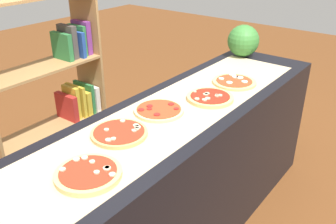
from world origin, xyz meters
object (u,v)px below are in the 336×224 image
(pizza_mozzarella_4, at_px, (234,82))
(bookshelf, at_px, (60,100))
(pizza_mushroom_1, at_px, (119,133))
(pizza_pepperoni_2, at_px, (159,110))
(pizza_mushroom_3, at_px, (210,98))
(pizza_mushroom_0, at_px, (88,174))
(watermelon, at_px, (243,41))

(pizza_mozzarella_4, xyz_separation_m, bookshelf, (-0.54, 1.12, -0.25))
(pizza_mushroom_1, bearing_deg, pizza_mozzarella_4, -6.91)
(pizza_pepperoni_2, bearing_deg, pizza_mushroom_3, -23.05)
(pizza_mozzarella_4, bearing_deg, pizza_mushroom_0, -178.96)
(pizza_mushroom_3, bearing_deg, pizza_pepperoni_2, 156.95)
(pizza_pepperoni_2, relative_size, bookshelf, 0.19)
(pizza_mushroom_0, distance_m, pizza_mozzarella_4, 1.22)
(pizza_mushroom_0, distance_m, pizza_mushroom_1, 0.33)
(watermelon, bearing_deg, pizza_pepperoni_2, -174.60)
(pizza_mozzarella_4, relative_size, watermelon, 1.14)
(pizza_pepperoni_2, relative_size, watermelon, 1.11)
(pizza_mushroom_1, relative_size, watermelon, 1.12)
(pizza_pepperoni_2, xyz_separation_m, pizza_mozzarella_4, (0.61, -0.12, -0.00))
(pizza_mushroom_0, distance_m, pizza_mushroom_3, 0.92)
(pizza_mushroom_1, distance_m, pizza_pepperoni_2, 0.31)
(pizza_mushroom_0, xyz_separation_m, pizza_pepperoni_2, (0.61, 0.14, -0.00))
(pizza_mushroom_3, distance_m, bookshelf, 1.18)
(watermelon, bearing_deg, pizza_mushroom_3, -164.31)
(pizza_pepperoni_2, distance_m, pizza_mushroom_3, 0.33)
(pizza_mozzarella_4, bearing_deg, watermelon, 22.72)
(pizza_mushroom_3, distance_m, pizza_mozzarella_4, 0.31)
(pizza_mushroom_0, height_order, bookshelf, bookshelf)
(pizza_mushroom_3, xyz_separation_m, bookshelf, (-0.23, 1.13, -0.25))
(watermelon, xyz_separation_m, bookshelf, (-1.08, 0.89, -0.36))
(pizza_mushroom_0, height_order, watermelon, watermelon)
(pizza_mushroom_0, distance_m, watermelon, 1.79)
(pizza_mushroom_3, relative_size, pizza_mozzarella_4, 0.98)
(pizza_mushroom_3, height_order, pizza_mozzarella_4, pizza_mushroom_3)
(pizza_pepperoni_2, xyz_separation_m, watermelon, (1.16, 0.11, 0.11))
(pizza_mushroom_0, bearing_deg, pizza_mushroom_1, 23.56)
(pizza_mushroom_1, bearing_deg, pizza_mushroom_3, -11.34)
(pizza_pepperoni_2, height_order, watermelon, watermelon)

